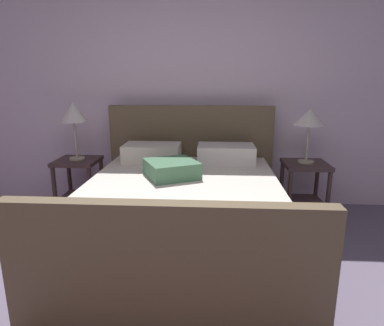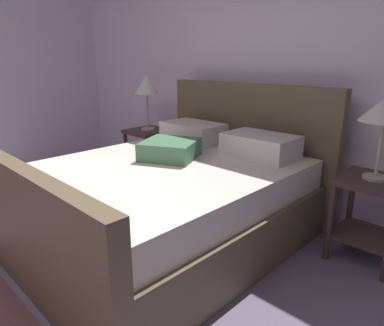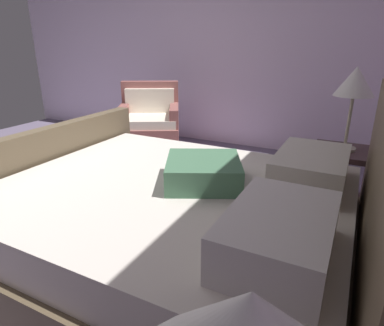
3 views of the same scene
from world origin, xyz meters
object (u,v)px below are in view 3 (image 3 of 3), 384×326
nightstand_left (340,174)px  armchair (150,128)px  bed (180,230)px  table_lamp_left (355,84)px

nightstand_left → armchair: bearing=-107.9°
bed → nightstand_left: (-1.20, 0.76, 0.05)m
bed → table_lamp_left: (-1.20, 0.76, 0.74)m
bed → table_lamp_left: bearing=147.6°
armchair → table_lamp_left: bearing=72.1°
table_lamp_left → armchair: table_lamp_left is taller
bed → table_lamp_left: size_ratio=3.48×
table_lamp_left → nightstand_left: bearing=-63.4°
bed → armchair: 2.43m
nightstand_left → armchair: 2.36m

